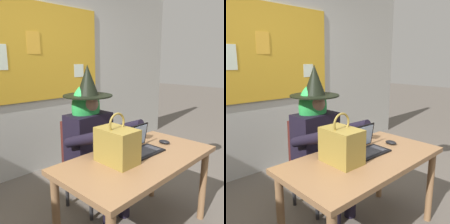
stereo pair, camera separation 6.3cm
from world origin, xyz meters
The scene contains 7 objects.
wall_back_bulletin centered at (0.00, 1.91, 1.33)m, with size 5.92×1.95×2.64m.
desk_main centered at (0.17, 0.15, 0.62)m, with size 1.33×0.70×0.71m.
chair_at_desk centered at (0.18, 0.85, 0.49)m, with size 0.46×0.46×0.89m.
person_costumed centered at (0.19, 0.73, 0.78)m, with size 0.60×0.70×1.42m.
laptop centered at (0.27, 0.22, 0.76)m, with size 0.33×0.24×0.21m.
computer_mouse centered at (0.57, 0.18, 0.73)m, with size 0.06×0.10×0.03m, color black.
handbag centered at (-0.03, 0.20, 0.85)m, with size 0.20×0.30×0.38m.
Camera 2 is at (-1.18, -1.00, 1.46)m, focal length 38.53 mm.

